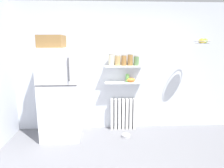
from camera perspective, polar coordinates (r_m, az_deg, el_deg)
back_wall at (r=4.16m, az=2.94°, el=4.68°), size 7.04×0.10×2.60m
refrigerator at (r=3.89m, az=-14.64°, el=-1.98°), size 0.72×0.73×1.95m
radiator at (r=4.26m, az=3.21°, el=-8.54°), size 0.53×0.12×0.67m
wall_shelf_lower at (r=4.05m, az=3.37°, el=0.45°), size 0.77×0.22×0.02m
wall_shelf_upper at (r=4.00m, az=3.42°, el=5.14°), size 0.77×0.22×0.02m
storage_jar_0 at (r=3.96m, az=-0.21°, el=6.97°), size 0.11×0.11×0.24m
storage_jar_1 at (r=3.97m, az=1.62°, el=6.80°), size 0.11×0.11×0.21m
storage_jar_2 at (r=3.98m, az=3.44°, el=6.84°), size 0.10×0.10×0.22m
storage_jar_3 at (r=4.00m, az=5.26°, el=6.95°), size 0.10×0.10×0.23m
storage_jar_4 at (r=4.02m, az=7.04°, el=6.68°), size 0.10×0.10×0.20m
vase at (r=4.04m, az=4.47°, el=1.76°), size 0.08×0.08×0.16m
shelf_bowl at (r=4.06m, az=5.40°, el=1.22°), size 0.18×0.18×0.08m
pet_food_bowl at (r=4.03m, az=4.06°, el=-14.62°), size 0.16×0.16×0.05m
hanging_fruit_basket at (r=4.10m, az=24.61°, el=11.08°), size 0.30×0.30×0.10m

